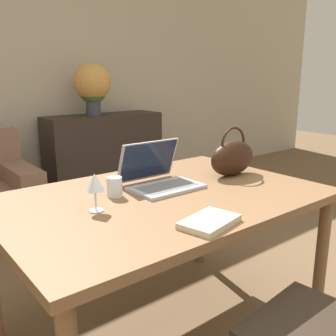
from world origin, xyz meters
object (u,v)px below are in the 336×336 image
laptop (158,174)px  wine_glass (95,184)px  flower_vase (92,86)px  drinking_glass (114,187)px  handbag (233,157)px

laptop → wine_glass: 0.44m
wine_glass → flower_vase: (1.12, 2.14, 0.32)m
drinking_glass → flower_vase: (0.96, 2.02, 0.39)m
laptop → wine_glass: bearing=-162.5°
drinking_glass → flower_vase: flower_vase is taller
drinking_glass → flower_vase: bearing=64.4°
laptop → flower_vase: size_ratio=0.66×
handbag → flower_vase: bearing=82.7°
laptop → flower_vase: flower_vase is taller
laptop → handbag: handbag is taller
handbag → flower_vase: 2.14m
drinking_glass → handbag: handbag is taller
laptop → drinking_glass: bearing=-178.0°
wine_glass → flower_vase: bearing=62.3°
laptop → flower_vase: (0.71, 2.01, 0.38)m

